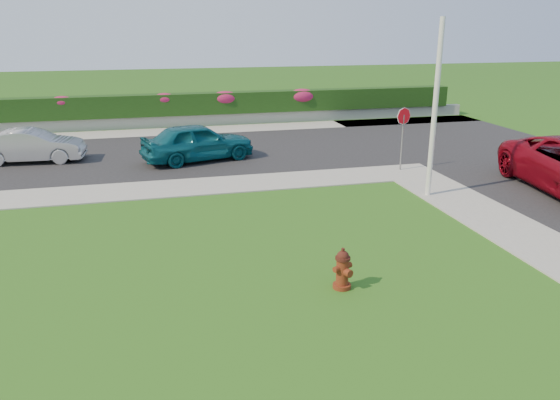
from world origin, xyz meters
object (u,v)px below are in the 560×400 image
object	(u,v)px
utility_pole	(435,111)
sedan_teal	(198,142)
sedan_silver	(32,146)
fire_hydrant	(343,269)
stop_sign	(403,124)

from	to	relation	value
utility_pole	sedan_teal	bearing A→B (deg)	136.06
sedan_teal	sedan_silver	distance (m)	6.38
sedan_teal	utility_pole	world-z (taller)	utility_pole
fire_hydrant	sedan_silver	distance (m)	15.14
sedan_silver	stop_sign	size ratio (longest dim) A/B	1.66
sedan_silver	utility_pole	bearing A→B (deg)	-116.77
fire_hydrant	sedan_teal	size ratio (longest dim) A/B	0.20
sedan_teal	fire_hydrant	bearing A→B (deg)	173.18
sedan_teal	sedan_silver	bearing A→B (deg)	62.85
sedan_teal	utility_pole	bearing A→B (deg)	-149.24
sedan_silver	utility_pole	xyz separation A→B (m)	(12.76, -7.60, 2.00)
stop_sign	sedan_silver	bearing A→B (deg)	166.96
utility_pole	stop_sign	size ratio (longest dim) A/B	2.30
utility_pole	sedan_silver	bearing A→B (deg)	149.24
sedan_teal	stop_sign	world-z (taller)	stop_sign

